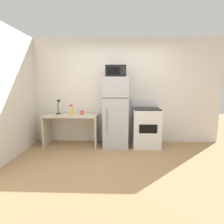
# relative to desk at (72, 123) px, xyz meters

# --- Properties ---
(ground_plane) EXTENTS (12.00, 12.00, 0.00)m
(ground_plane) POSITION_rel_desk_xyz_m (1.18, -1.36, -0.53)
(ground_plane) COLOR #9E7A51
(wall_back_white) EXTENTS (5.00, 0.10, 2.60)m
(wall_back_white) POSITION_rel_desk_xyz_m (1.18, 0.34, 0.77)
(wall_back_white) COLOR silver
(wall_back_white) RESTS_ON ground
(desk) EXTENTS (1.27, 0.54, 0.75)m
(desk) POSITION_rel_desk_xyz_m (0.00, 0.00, 0.00)
(desk) COLOR beige
(desk) RESTS_ON ground
(desk_lamp) EXTENTS (0.14, 0.12, 0.35)m
(desk_lamp) POSITION_rel_desk_xyz_m (-0.32, 0.07, 0.46)
(desk_lamp) COLOR black
(desk_lamp) RESTS_ON desk
(coffee_mug) EXTENTS (0.08, 0.08, 0.09)m
(coffee_mug) POSITION_rel_desk_xyz_m (0.25, 0.05, 0.27)
(coffee_mug) COLOR #D83F33
(coffee_mug) RESTS_ON desk
(spray_bottle) EXTENTS (0.06, 0.06, 0.25)m
(spray_bottle) POSITION_rel_desk_xyz_m (0.02, -0.04, 0.32)
(spray_bottle) COLOR yellow
(spray_bottle) RESTS_ON desk
(refrigerator) EXTENTS (0.58, 0.64, 1.64)m
(refrigerator) POSITION_rel_desk_xyz_m (1.08, -0.03, 0.29)
(refrigerator) COLOR #B7B7BC
(refrigerator) RESTS_ON ground
(microwave) EXTENTS (0.46, 0.35, 0.26)m
(microwave) POSITION_rel_desk_xyz_m (1.08, -0.06, 1.24)
(microwave) COLOR black
(microwave) RESTS_ON refrigerator
(oven_range) EXTENTS (0.63, 0.61, 1.10)m
(oven_range) POSITION_rel_desk_xyz_m (1.81, -0.02, -0.07)
(oven_range) COLOR white
(oven_range) RESTS_ON ground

